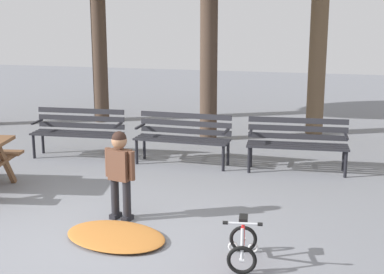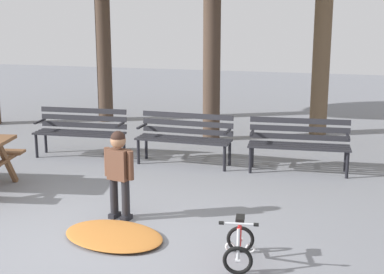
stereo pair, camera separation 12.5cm
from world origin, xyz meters
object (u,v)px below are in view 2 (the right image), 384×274
Objects in this scene: park_bench_left at (185,134)px; kids_bicycle at (239,245)px; park_bench_right at (299,141)px; child_standing at (119,168)px; park_bench_far_left at (81,128)px.

park_bench_left is 2.71× the size of kids_bicycle.
park_bench_right is at bearing 85.07° from kids_bicycle.
kids_bicycle is (1.66, -0.82, -0.47)m from child_standing.
park_bench_far_left reaches higher than kids_bicycle.
park_bench_right is 3.56m from kids_bicycle.
child_standing reaches higher than park_bench_left.
park_bench_left is at bearing 114.51° from kids_bicycle.
child_standing is 1.91m from kids_bicycle.
park_bench_far_left is 4.92m from kids_bicycle.
child_standing reaches higher than park_bench_far_left.
park_bench_far_left is 1.91m from park_bench_left.
child_standing is at bearing -91.64° from park_bench_left.
kids_bicycle is at bearing -26.20° from child_standing.
park_bench_far_left and park_bench_right have the same top height.
child_standing is (-0.08, -2.66, 0.16)m from park_bench_left.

